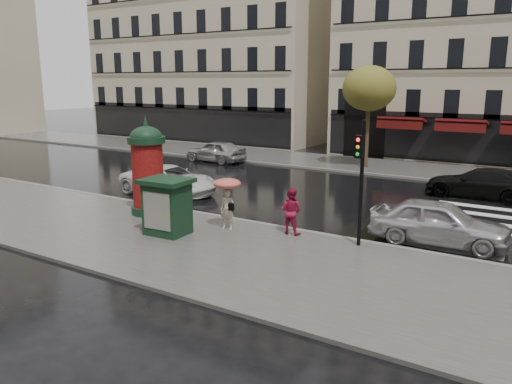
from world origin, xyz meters
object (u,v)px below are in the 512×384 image
Objects in this scene: traffic_light at (361,171)px; car_far_silver at (216,151)px; car_silver at (439,222)px; car_black at (480,183)px; newsstand at (167,206)px; woman_red at (291,211)px; woman_umbrella at (227,195)px; car_white at (169,180)px; man_burgundy at (171,194)px; morris_column at (148,167)px.

traffic_light is 20.00m from car_far_silver.
car_silver reaches higher than car_black.
newsstand is 0.40× the size of car_black.
woman_red reaches higher than car_far_silver.
car_black is at bearing 57.12° from woman_umbrella.
newsstand is at bearing -132.18° from woman_umbrella.
newsstand is at bearing 113.37° from car_silver.
traffic_light is 11.79m from car_white.
newsstand is at bearing -32.32° from car_black.
woman_umbrella is 2.27m from newsstand.
traffic_light reaches higher than car_black.
car_black is at bearing 55.78° from newsstand.
car_black is (7.26, 11.23, -0.71)m from woman_umbrella.
woman_umbrella is 0.98× the size of newsstand.
man_burgundy is at bearing 167.68° from woman_umbrella.
man_burgundy is 14.99m from car_black.
traffic_light is 0.82× the size of car_white.
car_white is 1.02× the size of car_black.
car_white is (-6.29, 3.77, -0.73)m from woman_umbrella.
woman_red is 0.83× the size of newsstand.
car_white is at bearing 149.06° from woman_umbrella.
woman_umbrella reaches higher than car_black.
car_far_silver is at bearing 140.65° from traffic_light.
woman_umbrella is at bearing -122.22° from car_white.
morris_column is 0.98× the size of traffic_light.
woman_red is (2.33, 0.76, -0.48)m from woman_umbrella.
morris_column is 14.69m from car_far_silver.
newsstand is at bearing 34.91° from car_far_silver.
man_burgundy is at bearing 128.82° from newsstand.
woman_red is at bearing -23.31° from car_black.
traffic_light is 0.91× the size of car_silver.
woman_umbrella is 16.98m from car_far_silver.
newsstand is (-1.51, -1.67, -0.27)m from woman_umbrella.
car_white is at bearing -43.39° from man_burgundy.
car_white is 10.46m from car_far_silver.
woman_umbrella is at bearing 42.20° from car_far_silver.
morris_column is 0.82× the size of car_black.
woman_red is 3.13m from traffic_light.
morris_column is at bearing 5.07° from woman_red.
morris_column is 9.16m from traffic_light.
woman_red reaches higher than car_white.
woman_red is 1.09× the size of man_burgundy.
car_silver is 0.92× the size of car_black.
car_black is 17.85m from car_far_silver.
traffic_light is at bearing -106.41° from car_white.
car_silver is (8.67, 4.39, -0.38)m from newsstand.
car_white is 15.47m from car_black.
morris_column is at bearing 29.53° from car_far_silver.
car_silver is (7.16, 2.72, -0.65)m from woman_umbrella.
man_burgundy reaches higher than car_white.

